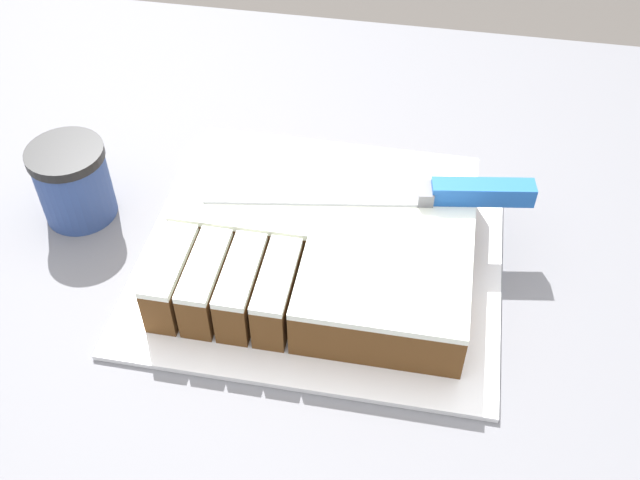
{
  "coord_description": "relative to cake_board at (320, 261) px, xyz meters",
  "views": [
    {
      "loc": [
        0.11,
        -0.49,
        1.54
      ],
      "look_at": [
        0.01,
        0.04,
        0.99
      ],
      "focal_mm": 42.0,
      "sensor_mm": 36.0,
      "label": 1
    }
  ],
  "objects": [
    {
      "name": "coffee_cup",
      "position": [
        -0.28,
        0.03,
        0.04
      ],
      "size": [
        0.08,
        0.08,
        0.09
      ],
      "color": "#334C8C",
      "rests_on": "countertop"
    },
    {
      "name": "knife",
      "position": [
        0.12,
        0.05,
        0.07
      ],
      "size": [
        0.34,
        0.08,
        0.02
      ],
      "rotation": [
        0.0,
        0.0,
        3.3
      ],
      "color": "silver",
      "rests_on": "cake"
    },
    {
      "name": "cake",
      "position": [
        0.0,
        0.0,
        0.03
      ],
      "size": [
        0.31,
        0.25,
        0.06
      ],
      "color": "brown",
      "rests_on": "cake_board"
    },
    {
      "name": "cake_board",
      "position": [
        0.0,
        0.0,
        0.0
      ],
      "size": [
        0.38,
        0.32,
        0.01
      ],
      "color": "white",
      "rests_on": "countertop"
    }
  ]
}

